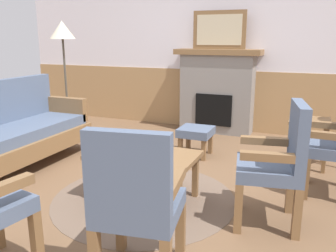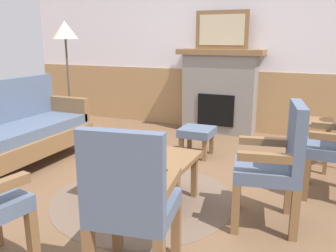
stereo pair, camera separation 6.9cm
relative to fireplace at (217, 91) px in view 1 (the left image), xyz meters
name	(u,v)px [view 1 (the left image)]	position (x,y,z in m)	size (l,w,h in m)	color
ground_plane	(155,188)	(0.00, -2.35, -0.65)	(14.00, 14.00, 0.00)	brown
wall_back	(223,47)	(0.00, 0.25, 0.66)	(7.20, 0.14, 2.70)	white
fireplace	(217,91)	(0.00, 0.00, 0.00)	(1.30, 0.44, 1.28)	gray
framed_picture	(219,30)	(0.00, 0.00, 0.91)	(0.80, 0.04, 0.56)	brown
couch	(15,133)	(-1.70, -2.41, -0.26)	(0.70, 1.80, 0.98)	brown
coffee_table	(144,159)	(0.01, -2.60, -0.27)	(0.96, 0.56, 0.44)	brown
round_rug	(144,198)	(0.01, -2.60, -0.65)	(1.68, 1.68, 0.01)	brown
book_on_table	(138,154)	(0.00, -2.68, -0.20)	(0.23, 0.14, 0.03)	black
footstool	(196,134)	(0.07, -1.25, -0.37)	(0.40, 0.40, 0.36)	brown
armchair_near_fireplace	(278,159)	(1.17, -2.60, -0.11)	(0.56, 0.56, 0.98)	brown
armchair_front_center	(136,199)	(0.47, -3.63, -0.11)	(0.55, 0.55, 0.98)	brown
side_table	(309,129)	(1.37, -1.11, -0.22)	(0.44, 0.44, 0.55)	brown
floor_lamp_by_couch	(63,37)	(-1.98, -1.12, 0.80)	(0.36, 0.36, 1.68)	#332D28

